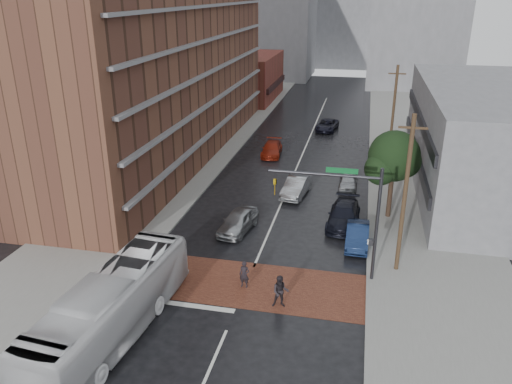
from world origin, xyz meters
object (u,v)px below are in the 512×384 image
Objects in this scene: transit_bus at (112,308)px; car_parked_mid at (344,215)px; car_travel_b at (296,187)px; car_travel_c at (272,149)px; car_travel_a at (238,221)px; car_parked_near at (357,235)px; pedestrian_a at (244,275)px; suv_travel at (327,125)px; car_parked_far at (348,181)px; pedestrian_b at (280,292)px.

transit_bus reaches higher than car_parked_mid.
car_travel_c is (-4.10, 10.59, -0.08)m from car_travel_b.
car_travel_a reaches higher than car_parked_near.
pedestrian_a is 11.12m from car_parked_mid.
car_travel_a is (-2.20, 7.13, -0.06)m from pedestrian_a.
suv_travel is at bearing 99.10° from car_parked_near.
car_travel_c is (-3.12, 25.44, -0.14)m from pedestrian_a.
transit_bus is at bearing -114.49° from car_parked_far.
car_travel_a is 7.91m from car_parked_mid.
car_travel_b is at bearing 90.31° from pedestrian_a.
car_parked_mid is 1.37× the size of car_parked_far.
transit_bus is at bearing -94.42° from car_travel_a.
pedestrian_b is 0.40× the size of car_travel_b.
car_travel_c is at bearing 136.72° from car_parked_far.
car_travel_a is 8.34m from car_travel_b.
pedestrian_b is (7.80, 4.27, -0.72)m from transit_bus.
car_travel_a is 0.93× the size of suv_travel.
suv_travel is at bearing 95.55° from car_travel_b.
suv_travel is at bearing 100.27° from car_parked_far.
suv_travel is (1.78, 36.87, -0.16)m from pedestrian_a.
car_travel_b and car_parked_mid have the same top height.
car_parked_near is at bearing 7.29° from car_travel_a.
car_travel_a is at bearing -125.53° from car_parked_far.
transit_bus is 3.07× the size of car_parked_far.
pedestrian_a is at bearing -63.34° from car_travel_a.
car_parked_far is at bearing 63.92° from car_travel_a.
pedestrian_a is 0.43× the size of car_parked_far.
car_parked_near is 10.78m from car_parked_far.
car_travel_a is 8.55m from car_parked_near.
car_travel_b is 5.04m from car_parked_far.
car_travel_b reaches higher than suv_travel.
transit_bus is at bearing -129.09° from pedestrian_a.
transit_bus reaches higher than car_parked_near.
car_parked_far is (0.00, 7.71, -0.11)m from car_parked_mid.
suv_travel is at bearing 91.31° from pedestrian_a.
car_travel_a is (-4.60, 8.62, -0.18)m from pedestrian_b.
car_travel_c is 0.89× the size of car_parked_mid.
pedestrian_a is 0.35× the size of car_travel_c.
car_travel_a is 0.96× the size of car_travel_b.
pedestrian_a is at bearing -132.62° from car_parked_near.
suv_travel is (7.18, 42.63, -0.99)m from transit_bus.
pedestrian_a is 9.30m from car_parked_near.
pedestrian_a is 2.83m from pedestrian_b.
pedestrian_b is 0.39× the size of suv_travel.
pedestrian_a reaches higher than car_travel_b.
car_travel_b is 0.97× the size of suv_travel.
pedestrian_b reaches higher than suv_travel.
car_parked_mid is (10.65, 15.57, -0.90)m from transit_bus.
car_travel_a is at bearing 111.19° from pedestrian_a.
car_travel_c is at bearing 117.40° from car_parked_near.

